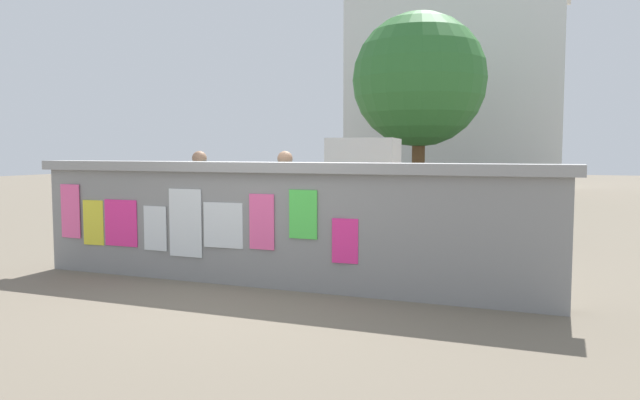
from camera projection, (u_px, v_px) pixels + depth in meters
The scene contains 9 objects.
ground at pixel (420, 218), 14.73m from camera, with size 60.00×60.00×0.00m, color #6B6051.
poster_wall at pixel (273, 223), 7.26m from camera, with size 6.78×0.42×1.49m.
auto_rickshaw_truck at pixel (313, 189), 11.60m from camera, with size 3.78×1.99×1.85m.
motorcycle at pixel (455, 228), 9.14m from camera, with size 1.90×0.56×0.87m.
bicycle_far at pixel (516, 221), 10.89m from camera, with size 1.71×0.44×0.95m.
person_walking at pixel (200, 193), 9.18m from camera, with size 0.47×0.47×1.62m.
person_bystander at pixel (285, 195), 8.74m from camera, with size 0.48×0.48×1.62m.
tree_roadside at pixel (419, 80), 17.98m from camera, with size 3.94×3.94×5.68m.
building_background at pixel (457, 90), 24.55m from camera, with size 8.32×5.11×8.11m.
Camera 1 is at (3.17, -6.50, 1.62)m, focal length 34.26 mm.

